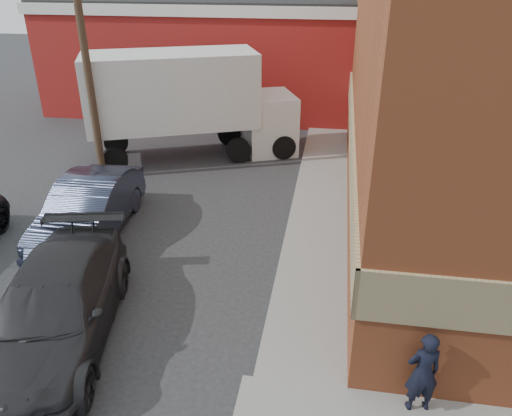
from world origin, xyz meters
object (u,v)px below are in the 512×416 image
at_px(utility_pole, 84,46).
at_px(box_truck, 193,98).
at_px(man, 423,372).
at_px(warehouse, 211,52).
at_px(sedan, 89,208).
at_px(suv_b, 55,308).

relative_size(utility_pole, box_truck, 1.02).
xyz_separation_m(man, box_truck, (-7.40, 12.06, 1.46)).
height_order(warehouse, sedan, warehouse).
relative_size(utility_pole, suv_b, 1.56).
bearing_deg(man, sedan, -44.72).
xyz_separation_m(utility_pole, sedan, (1.53, -4.04, -3.91)).
xyz_separation_m(sedan, box_truck, (1.29, 6.85, 1.58)).
xyz_separation_m(man, suv_b, (-7.29, 0.75, -0.12)).
height_order(utility_pole, sedan, utility_pole).
xyz_separation_m(warehouse, utility_pole, (-1.50, -11.00, 1.93)).
bearing_deg(man, suv_b, -19.66).
bearing_deg(box_truck, sedan, -122.92).
bearing_deg(box_truck, utility_pole, -157.35).
relative_size(sedan, box_truck, 0.58).
height_order(warehouse, man, warehouse).
relative_size(utility_pole, man, 5.39).
bearing_deg(warehouse, man, -66.71).
distance_m(warehouse, sedan, 15.17).
bearing_deg(box_truck, suv_b, -111.68).
bearing_deg(sedan, box_truck, 75.40).
xyz_separation_m(warehouse, suv_b, (1.43, -19.50, -1.97)).
relative_size(warehouse, suv_b, 2.82).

